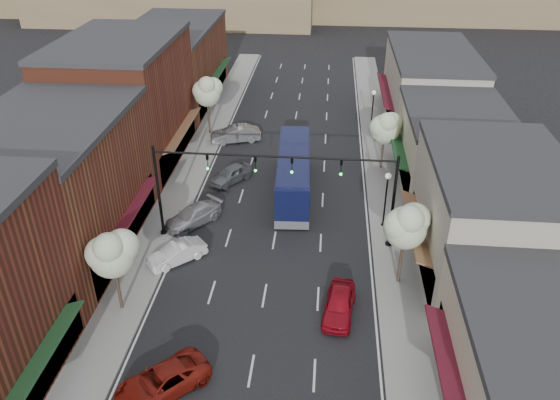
% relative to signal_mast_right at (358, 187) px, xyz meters
% --- Properties ---
extents(ground, '(160.00, 160.00, 0.00)m').
position_rel_signal_mast_right_xyz_m(ground, '(-5.62, -8.00, -4.62)').
color(ground, black).
rests_on(ground, ground).
extents(sidewalk_left, '(2.80, 73.00, 0.15)m').
position_rel_signal_mast_right_xyz_m(sidewalk_left, '(-14.02, 10.50, -4.55)').
color(sidewalk_left, gray).
rests_on(sidewalk_left, ground).
extents(sidewalk_right, '(2.80, 73.00, 0.15)m').
position_rel_signal_mast_right_xyz_m(sidewalk_right, '(2.78, 10.50, -4.55)').
color(sidewalk_right, gray).
rests_on(sidewalk_right, ground).
extents(curb_left, '(0.25, 73.00, 0.17)m').
position_rel_signal_mast_right_xyz_m(curb_left, '(-12.62, 10.50, -4.55)').
color(curb_left, gray).
rests_on(curb_left, ground).
extents(curb_right, '(0.25, 73.00, 0.17)m').
position_rel_signal_mast_right_xyz_m(curb_right, '(1.38, 10.50, -4.55)').
color(curb_right, gray).
rests_on(curb_right, ground).
extents(bldg_left_midnear, '(10.14, 14.10, 9.40)m').
position_rel_signal_mast_right_xyz_m(bldg_left_midnear, '(-19.85, -2.00, 0.03)').
color(bldg_left_midnear, brown).
rests_on(bldg_left_midnear, ground).
extents(bldg_left_midfar, '(10.14, 14.10, 10.90)m').
position_rel_signal_mast_right_xyz_m(bldg_left_midfar, '(-19.86, 12.00, 0.78)').
color(bldg_left_midfar, brown).
rests_on(bldg_left_midfar, ground).
extents(bldg_left_far, '(10.14, 18.10, 8.40)m').
position_rel_signal_mast_right_xyz_m(bldg_left_far, '(-19.84, 28.00, -0.46)').
color(bldg_left_far, brown).
rests_on(bldg_left_far, ground).
extents(bldg_right_near, '(9.14, 12.10, 5.90)m').
position_rel_signal_mast_right_xyz_m(bldg_right_near, '(8.07, -14.00, -1.70)').
color(bldg_right_near, '#BBB394').
rests_on(bldg_right_near, ground).
extents(bldg_right_midnear, '(9.14, 12.10, 7.90)m').
position_rel_signal_mast_right_xyz_m(bldg_right_midnear, '(8.10, -2.00, -0.72)').
color(bldg_right_midnear, '#A79F8F').
rests_on(bldg_right_midnear, ground).
extents(bldg_right_midfar, '(9.14, 12.10, 6.40)m').
position_rel_signal_mast_right_xyz_m(bldg_right_midfar, '(8.08, 10.00, -1.46)').
color(bldg_right_midfar, '#BBB394').
rests_on(bldg_right_midfar, ground).
extents(bldg_right_far, '(9.14, 16.10, 7.40)m').
position_rel_signal_mast_right_xyz_m(bldg_right_far, '(8.09, 24.00, -0.96)').
color(bldg_right_far, '#A79F8F').
rests_on(bldg_right_far, ground).
extents(signal_mast_right, '(8.22, 0.46, 7.00)m').
position_rel_signal_mast_right_xyz_m(signal_mast_right, '(0.00, 0.00, 0.00)').
color(signal_mast_right, black).
rests_on(signal_mast_right, ground).
extents(signal_mast_left, '(8.22, 0.46, 7.00)m').
position_rel_signal_mast_right_xyz_m(signal_mast_left, '(-11.24, 0.00, 0.00)').
color(signal_mast_left, black).
rests_on(signal_mast_left, ground).
extents(tree_right_near, '(2.85, 2.65, 5.95)m').
position_rel_signal_mast_right_xyz_m(tree_right_near, '(2.73, -4.05, -0.17)').
color(tree_right_near, '#47382B').
rests_on(tree_right_near, ground).
extents(tree_right_far, '(2.85, 2.65, 5.43)m').
position_rel_signal_mast_right_xyz_m(tree_right_far, '(2.73, 11.95, -0.63)').
color(tree_right_far, '#47382B').
rests_on(tree_right_far, ground).
extents(tree_left_near, '(2.85, 2.65, 5.69)m').
position_rel_signal_mast_right_xyz_m(tree_left_near, '(-13.87, -8.05, -0.40)').
color(tree_left_near, '#47382B').
rests_on(tree_left_near, ground).
extents(tree_left_far, '(2.85, 2.65, 6.13)m').
position_rel_signal_mast_right_xyz_m(tree_left_far, '(-13.87, 17.95, -0.02)').
color(tree_left_far, '#47382B').
rests_on(tree_left_far, ground).
extents(lamp_post_near, '(0.44, 0.44, 4.44)m').
position_rel_signal_mast_right_xyz_m(lamp_post_near, '(2.18, 2.50, -1.62)').
color(lamp_post_near, black).
rests_on(lamp_post_near, ground).
extents(lamp_post_far, '(0.44, 0.44, 4.44)m').
position_rel_signal_mast_right_xyz_m(lamp_post_far, '(2.18, 20.00, -1.62)').
color(lamp_post_far, black).
rests_on(lamp_post_far, ground).
extents(coach_bus, '(3.07, 11.66, 3.53)m').
position_rel_signal_mast_right_xyz_m(coach_bus, '(-4.75, 6.99, -2.78)').
color(coach_bus, '#0E1238').
rests_on(coach_bus, ground).
extents(red_hatchback, '(2.22, 4.41, 1.44)m').
position_rel_signal_mast_right_xyz_m(red_hatchback, '(-1.07, -7.20, -3.90)').
color(red_hatchback, maroon).
rests_on(red_hatchback, ground).
extents(parked_car_a, '(5.04, 4.94, 1.34)m').
position_rel_signal_mast_right_xyz_m(parked_car_a, '(-9.82, -13.67, -3.95)').
color(parked_car_a, maroon).
rests_on(parked_car_a, ground).
extents(parked_car_b, '(3.90, 3.69, 1.31)m').
position_rel_signal_mast_right_xyz_m(parked_car_b, '(-11.82, -3.04, -3.97)').
color(parked_car_b, silver).
rests_on(parked_car_b, ground).
extents(parked_car_c, '(4.36, 4.89, 1.36)m').
position_rel_signal_mast_right_xyz_m(parked_car_c, '(-11.82, 1.64, -3.94)').
color(parked_car_c, '#ABABB0').
rests_on(parked_car_c, ground).
extents(parked_car_d, '(3.80, 4.30, 1.41)m').
position_rel_signal_mast_right_xyz_m(parked_car_d, '(-10.15, 8.38, -3.92)').
color(parked_car_d, slate).
rests_on(parked_car_d, ground).
extents(parked_car_e, '(5.05, 3.07, 1.57)m').
position_rel_signal_mast_right_xyz_m(parked_car_e, '(-11.07, 16.58, -3.84)').
color(parked_car_e, gray).
rests_on(parked_car_e, ground).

